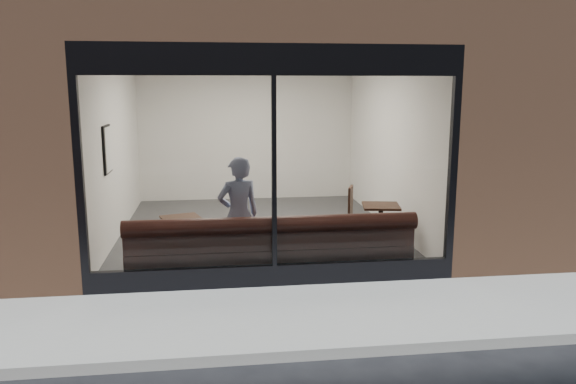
{
  "coord_description": "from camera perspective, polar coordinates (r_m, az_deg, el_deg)",
  "views": [
    {
      "loc": [
        -0.76,
        -5.15,
        2.68
      ],
      "look_at": [
        0.23,
        2.4,
        1.23
      ],
      "focal_mm": 35.0,
      "sensor_mm": 36.0,
      "label": 1
    }
  ],
  "objects": [
    {
      "name": "banquette",
      "position": [
        8.03,
        -1.69,
        -7.02
      ],
      "size": [
        4.0,
        0.55,
        0.45
      ],
      "primitive_type": "cube",
      "color": "#381614",
      "rests_on": "cafe_floor"
    },
    {
      "name": "ground",
      "position": [
        5.86,
        0.87,
        -16.43
      ],
      "size": [
        120.0,
        120.0,
        0.0
      ],
      "primitive_type": "plane",
      "color": "black",
      "rests_on": "ground"
    },
    {
      "name": "host_building_backfill",
      "position": [
        16.21,
        -4.82,
        6.94
      ],
      "size": [
        5.0,
        6.0,
        3.2
      ],
      "primitive_type": "cube",
      "color": "brown",
      "rests_on": "ground"
    },
    {
      "name": "cafe_table_right",
      "position": [
        9.28,
        9.43,
        -1.42
      ],
      "size": [
        0.68,
        0.68,
        0.04
      ],
      "primitive_type": "cube",
      "rotation": [
        0.0,
        0.0,
        -0.19
      ],
      "color": "black",
      "rests_on": "cafe_floor"
    },
    {
      "name": "cafe_ceiling",
      "position": [
        10.2,
        -3.29,
        13.65
      ],
      "size": [
        6.0,
        6.0,
        0.0
      ],
      "primitive_type": "plane",
      "rotation": [
        3.14,
        0.0,
        0.0
      ],
      "color": "white",
      "rests_on": "host_building_upper"
    },
    {
      "name": "cafe_chair_right",
      "position": [
        9.98,
        5.23,
        -3.4
      ],
      "size": [
        0.48,
        0.48,
        0.04
      ],
      "primitive_type": "cube",
      "rotation": [
        0.0,
        0.0,
        2.77
      ],
      "color": "black",
      "rests_on": "cafe_floor"
    },
    {
      "name": "wall_poster",
      "position": [
        9.44,
        -17.79,
        4.16
      ],
      "size": [
        0.02,
        0.53,
        0.71
      ],
      "primitive_type": "cube",
      "color": "white",
      "rests_on": "cafe_wall_left"
    },
    {
      "name": "storefront_header",
      "position": [
        7.25,
        -1.48,
        13.31
      ],
      "size": [
        5.0,
        0.1,
        0.4
      ],
      "primitive_type": "cube",
      "color": "black",
      "rests_on": "host_building_upper"
    },
    {
      "name": "cafe_wall_left",
      "position": [
        10.36,
        -17.1,
        4.33
      ],
      "size": [
        0.0,
        6.0,
        6.0
      ],
      "primitive_type": "plane",
      "rotation": [
        1.57,
        0.0,
        1.57
      ],
      "color": "silver",
      "rests_on": "ground"
    },
    {
      "name": "sidewalk_near",
      "position": [
        6.75,
        -0.4,
        -12.54
      ],
      "size": [
        40.0,
        2.0,
        0.01
      ],
      "primitive_type": "cube",
      "color": "gray",
      "rests_on": "ground"
    },
    {
      "name": "cafe_wall_back",
      "position": [
        13.21,
        -4.18,
        6.08
      ],
      "size": [
        5.0,
        0.0,
        5.0
      ],
      "primitive_type": "plane",
      "rotation": [
        1.57,
        0.0,
        0.0
      ],
      "color": "silver",
      "rests_on": "ground"
    },
    {
      "name": "kerb_near",
      "position": [
        5.79,
        0.94,
        -16.13
      ],
      "size": [
        40.0,
        0.1,
        0.12
      ],
      "primitive_type": "cube",
      "color": "gray",
      "rests_on": "ground"
    },
    {
      "name": "storefront_glass",
      "position": [
        7.3,
        -1.4,
        1.89
      ],
      "size": [
        4.8,
        0.0,
        4.8
      ],
      "primitive_type": "plane",
      "rotation": [
        1.57,
        0.0,
        0.0
      ],
      "color": "white",
      "rests_on": "storefront_kick"
    },
    {
      "name": "cafe_floor",
      "position": [
        10.53,
        -3.1,
        -3.86
      ],
      "size": [
        6.0,
        6.0,
        0.0
      ],
      "primitive_type": "plane",
      "color": "#2D2D30",
      "rests_on": "ground"
    },
    {
      "name": "host_building_pier_left",
      "position": [
        13.53,
        -20.32,
        5.55
      ],
      "size": [
        2.5,
        12.0,
        3.2
      ],
      "primitive_type": "cube",
      "color": "brown",
      "rests_on": "ground"
    },
    {
      "name": "host_building_pier_right",
      "position": [
        13.95,
        11.47,
        6.15
      ],
      "size": [
        2.5,
        12.0,
        3.2
      ],
      "primitive_type": "cube",
      "color": "brown",
      "rests_on": "ground"
    },
    {
      "name": "cafe_table_left",
      "position": [
        8.45,
        -10.77,
        -2.68
      ],
      "size": [
        0.68,
        0.68,
        0.04
      ],
      "primitive_type": "cube",
      "rotation": [
        0.0,
        0.0,
        0.3
      ],
      "color": "black",
      "rests_on": "cafe_floor"
    },
    {
      "name": "person",
      "position": [
        8.11,
        -5.04,
        -2.34
      ],
      "size": [
        0.7,
        0.55,
        1.69
      ],
      "primitive_type": "imported",
      "rotation": [
        0.0,
        0.0,
        3.4
      ],
      "color": "#848FB6",
      "rests_on": "cafe_floor"
    },
    {
      "name": "cafe_wall_right",
      "position": [
        10.72,
        10.25,
        4.84
      ],
      "size": [
        0.0,
        6.0,
        6.0
      ],
      "primitive_type": "plane",
      "rotation": [
        1.57,
        0.0,
        -1.57
      ],
      "color": "silver",
      "rests_on": "ground"
    },
    {
      "name": "storefront_mullion",
      "position": [
        7.33,
        -1.43,
        1.92
      ],
      "size": [
        0.06,
        0.1,
        2.5
      ],
      "primitive_type": "cube",
      "color": "black",
      "rests_on": "storefront_kick"
    },
    {
      "name": "storefront_kick",
      "position": [
        7.67,
        -1.38,
        -8.46
      ],
      "size": [
        5.0,
        0.1,
        0.3
      ],
      "primitive_type": "cube",
      "color": "black",
      "rests_on": "ground"
    }
  ]
}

